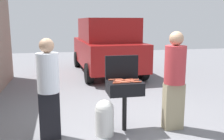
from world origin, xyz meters
name	(u,v)px	position (x,y,z in m)	size (l,w,h in m)	color
ground_plane	(121,130)	(0.00, 0.00, 0.00)	(24.00, 24.00, 0.00)	slate
bbq_grill	(125,89)	(0.06, 0.00, 0.75)	(0.60, 0.44, 0.89)	black
grill_lid_open	(122,67)	(0.06, 0.22, 1.10)	(0.60, 0.05, 0.42)	black
hot_dog_0	(138,82)	(0.25, -0.13, 0.90)	(0.03, 0.03, 0.13)	#AD4228
hot_dog_1	(126,82)	(0.06, -0.13, 0.90)	(0.03, 0.03, 0.13)	#B74C33
hot_dog_2	(135,80)	(0.25, 0.03, 0.90)	(0.03, 0.03, 0.13)	#C6593D
hot_dog_3	(120,82)	(-0.03, -0.05, 0.90)	(0.03, 0.03, 0.13)	#B74C33
hot_dog_4	(119,80)	(-0.02, 0.08, 0.90)	(0.03, 0.03, 0.13)	#B74C33
hot_dog_5	(128,81)	(0.13, 0.00, 0.90)	(0.03, 0.03, 0.13)	#C6593D
hot_dog_6	(117,81)	(-0.08, -0.02, 0.90)	(0.03, 0.03, 0.13)	#C6593D
hot_dog_7	(129,79)	(0.17, 0.09, 0.90)	(0.03, 0.03, 0.13)	#B74C33
hot_dog_8	(119,81)	(-0.04, 0.03, 0.90)	(0.03, 0.03, 0.13)	#C6593D
hot_dog_9	(123,82)	(0.01, -0.10, 0.90)	(0.03, 0.03, 0.13)	#C6593D
hot_dog_10	(119,79)	(-0.01, 0.13, 0.90)	(0.03, 0.03, 0.13)	#C6593D
hot_dog_11	(117,83)	(-0.11, -0.14, 0.90)	(0.03, 0.03, 0.13)	#AD4228
hot_dog_12	(112,80)	(-0.13, 0.12, 0.90)	(0.03, 0.03, 0.13)	#C6593D
hot_dog_13	(135,82)	(0.21, -0.10, 0.90)	(0.03, 0.03, 0.13)	#C6593D
hot_dog_14	(130,81)	(0.15, -0.04, 0.90)	(0.03, 0.03, 0.13)	#B74C33
hot_dog_15	(126,80)	(0.09, 0.04, 0.90)	(0.03, 0.03, 0.13)	#AD4228
propane_tank	(105,117)	(-0.31, -0.11, 0.32)	(0.32, 0.32, 0.62)	silver
person_left	(49,86)	(-1.21, -0.07, 0.90)	(0.35, 0.35, 1.65)	black
person_right	(175,77)	(0.93, -0.10, 0.94)	(0.37, 0.37, 1.74)	gray
parked_minivan	(106,46)	(0.67, 5.07, 1.03)	(2.21, 4.49, 2.02)	maroon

